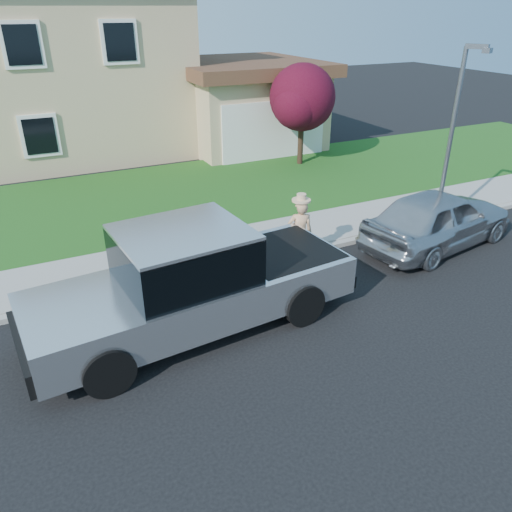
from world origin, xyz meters
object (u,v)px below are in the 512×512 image
at_px(trash_bin, 217,246).
at_px(street_lamp, 454,133).
at_px(pickup_truck, 192,283).
at_px(sedan, 438,219).
at_px(ornamental_tree, 303,101).
at_px(woman, 300,232).

distance_m(trash_bin, street_lamp, 6.73).
height_order(pickup_truck, sedan, pickup_truck).
height_order(pickup_truck, ornamental_tree, ornamental_tree).
bearing_deg(pickup_truck, sedan, 0.77).
xyz_separation_m(ornamental_tree, trash_bin, (-6.33, -6.74, -1.89)).
relative_size(trash_bin, street_lamp, 0.19).
relative_size(ornamental_tree, street_lamp, 0.77).
distance_m(ornamental_tree, street_lamp, 7.50).
height_order(pickup_truck, street_lamp, street_lamp).
relative_size(sedan, ornamental_tree, 1.21).
bearing_deg(ornamental_tree, sedan, -94.30).
relative_size(pickup_truck, ornamental_tree, 1.75).
relative_size(woman, street_lamp, 0.37).
height_order(woman, street_lamp, street_lamp).
bearing_deg(trash_bin, woman, -22.07).
bearing_deg(woman, trash_bin, 3.10).
bearing_deg(woman, sedan, -168.85).
height_order(pickup_truck, woman, pickup_truck).
distance_m(pickup_truck, ornamental_tree, 11.74).
relative_size(pickup_truck, woman, 3.60).
xyz_separation_m(woman, ornamental_tree, (4.40, 7.37, 1.66)).
relative_size(pickup_truck, sedan, 1.45).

